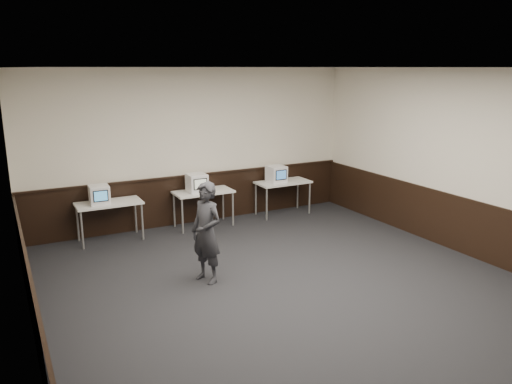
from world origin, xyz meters
The scene contains 16 objects.
floor centered at (0.00, 0.00, 0.00)m, with size 8.00×8.00×0.00m, color black.
ceiling centered at (0.00, 0.00, 3.20)m, with size 8.00×8.00×0.00m, color white.
back_wall centered at (0.00, 4.00, 1.60)m, with size 7.00×7.00×0.00m, color silver.
left_wall centered at (-3.50, 0.00, 1.60)m, with size 8.00×8.00×0.00m, color silver.
right_wall centered at (3.50, 0.00, 1.60)m, with size 8.00×8.00×0.00m, color silver.
wainscot_back centered at (0.00, 3.98, 0.50)m, with size 6.98×0.04×1.00m, color black.
wainscot_left centered at (-3.48, 0.00, 0.50)m, with size 0.04×7.98×1.00m, color black.
wainscot_right centered at (3.48, 0.00, 0.50)m, with size 0.04×7.98×1.00m, color black.
wainscot_rail centered at (0.00, 3.96, 1.02)m, with size 6.98×0.06×0.04m, color black.
desk_left centered at (-1.90, 3.60, 0.68)m, with size 1.20×0.60×0.75m.
desk_center centered at (0.00, 3.60, 0.68)m, with size 1.20×0.60×0.75m.
desk_right centered at (1.90, 3.60, 0.68)m, with size 1.20×0.60×0.75m.
emac_left centered at (-2.07, 3.56, 0.93)m, with size 0.37×0.40×0.35m.
emac_center centered at (-0.14, 3.57, 0.94)m, with size 0.38×0.41×0.37m.
emac_right centered at (1.72, 3.59, 0.93)m, with size 0.38×0.41×0.37m.
person centered at (-0.98, 1.02, 0.78)m, with size 0.57×0.37×1.56m, color #28292E.
Camera 1 is at (-3.65, -5.66, 3.20)m, focal length 35.00 mm.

